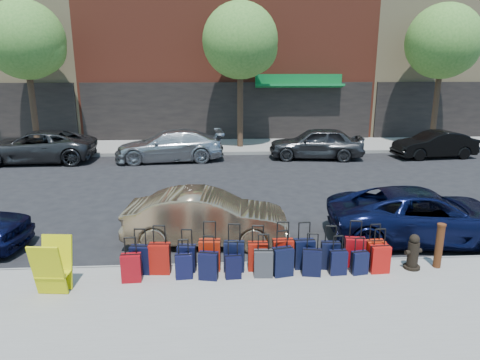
{
  "coord_description": "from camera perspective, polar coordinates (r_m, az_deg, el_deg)",
  "views": [
    {
      "loc": [
        -0.9,
        -12.94,
        4.25
      ],
      "look_at": [
        -0.19,
        -1.5,
        1.21
      ],
      "focal_mm": 32.0,
      "sensor_mm": 36.0,
      "label": 1
    }
  ],
  "objects": [
    {
      "name": "ground",
      "position": [
        13.65,
        0.41,
        -3.29
      ],
      "size": [
        120.0,
        120.0,
        0.0
      ],
      "primitive_type": "plane",
      "color": "black",
      "rests_on": "ground"
    },
    {
      "name": "sidewalk_near",
      "position": [
        7.73,
        3.9,
        -17.89
      ],
      "size": [
        60.0,
        4.0,
        0.15
      ],
      "primitive_type": "cube",
      "color": "gray",
      "rests_on": "ground"
    },
    {
      "name": "sidewalk_far",
      "position": [
        23.33,
        -1.28,
        4.54
      ],
      "size": [
        60.0,
        4.0,
        0.15
      ],
      "primitive_type": "cube",
      "color": "gray",
      "rests_on": "ground"
    },
    {
      "name": "curb_near",
      "position": [
        9.47,
        2.32,
        -11.3
      ],
      "size": [
        60.0,
        0.08,
        0.15
      ],
      "primitive_type": "cube",
      "color": "gray",
      "rests_on": "ground"
    },
    {
      "name": "curb_far",
      "position": [
        21.35,
        -1.06,
        3.58
      ],
      "size": [
        60.0,
        0.08,
        0.15
      ],
      "primitive_type": "cube",
      "color": "gray",
      "rests_on": "ground"
    },
    {
      "name": "tree_left",
      "position": [
        24.19,
        -26.39,
        16.14
      ],
      "size": [
        3.8,
        3.8,
        7.27
      ],
      "color": "black",
      "rests_on": "sidewalk_far"
    },
    {
      "name": "tree_center",
      "position": [
        22.52,
        0.41,
        17.81
      ],
      "size": [
        3.8,
        3.8,
        7.27
      ],
      "color": "black",
      "rests_on": "sidewalk_far"
    },
    {
      "name": "tree_right",
      "position": [
        25.49,
        25.72,
        16.07
      ],
      "size": [
        3.8,
        3.8,
        7.27
      ],
      "color": "black",
      "rests_on": "sidewalk_far"
    },
    {
      "name": "suitcase_front_0",
      "position": [
        9.09,
        -13.12,
        -10.29
      ],
      "size": [
        0.42,
        0.26,
        0.95
      ],
      "rotation": [
        0.0,
        0.0,
        -0.11
      ],
      "color": "black",
      "rests_on": "sidewalk_near"
    },
    {
      "name": "suitcase_front_1",
      "position": [
        9.0,
        -10.65,
        -10.24
      ],
      "size": [
        0.44,
        0.26,
        1.02
      ],
      "rotation": [
        0.0,
        0.0,
        -0.07
      ],
      "color": "maroon",
      "rests_on": "sidewalk_near"
    },
    {
      "name": "suitcase_front_2",
      "position": [
        9.03,
        -7.1,
        -10.28
      ],
      "size": [
        0.4,
        0.25,
        0.9
      ],
      "rotation": [
        0.0,
        0.0,
        -0.14
      ],
      "color": "black",
      "rests_on": "sidewalk_near"
    },
    {
      "name": "suitcase_front_3",
      "position": [
        9.0,
        -4.06,
        -9.93
      ],
      "size": [
        0.45,
        0.26,
        1.05
      ],
      "rotation": [
        0.0,
        0.0,
        -0.06
      ],
      "color": "#9E1C0A",
      "rests_on": "sidewalk_near"
    },
    {
      "name": "suitcase_front_4",
      "position": [
        8.95,
        -0.79,
        -10.13
      ],
      "size": [
        0.44,
        0.27,
        1.01
      ],
      "rotation": [
        0.0,
        0.0,
        -0.1
      ],
      "color": "black",
      "rests_on": "sidewalk_near"
    },
    {
      "name": "suitcase_front_5",
      "position": [
        9.0,
        2.38,
        -10.11
      ],
      "size": [
        0.41,
        0.24,
        0.96
      ],
      "rotation": [
        0.0,
        0.0,
        -0.05
      ],
      "color": "#981509",
      "rests_on": "sidewalk_near"
    },
    {
      "name": "suitcase_front_6",
      "position": [
        9.08,
        5.73,
        -9.81
      ],
      "size": [
        0.42,
        0.23,
        1.02
      ],
      "rotation": [
        0.0,
        0.0,
        0.0
      ],
      "color": "#9E150A",
      "rests_on": "sidewalk_near"
    },
    {
      "name": "suitcase_front_7",
      "position": [
        9.17,
        8.55,
        -9.7
      ],
      "size": [
        0.42,
        0.24,
        1.0
      ],
      "rotation": [
        0.0,
        0.0,
        0.04
      ],
      "color": "black",
      "rests_on": "sidewalk_near"
    },
    {
      "name": "suitcase_front_8",
      "position": [
        9.26,
        11.92,
        -9.78
      ],
      "size": [
        0.41,
        0.25,
        0.93
      ],
      "rotation": [
        0.0,
        0.0,
        -0.12
      ],
      "color": "black",
      "rests_on": "sidewalk_near"
    },
    {
      "name": "suitcase_front_9",
      "position": [
        9.47,
        15.04,
        -9.24
      ],
      "size": [
        0.44,
        0.29,
        1.0
      ],
      "rotation": [
        0.0,
        0.0,
        -0.16
      ],
      "color": "maroon",
      "rests_on": "sidewalk_near"
    },
    {
      "name": "suitcase_front_10",
      "position": [
        9.57,
        17.5,
        -9.32
      ],
      "size": [
        0.4,
        0.24,
        0.94
      ],
      "rotation": [
        0.0,
        0.0,
        0.07
      ],
      "color": "#B0200B",
      "rests_on": "sidewalk_near"
    },
    {
      "name": "suitcase_back_0",
      "position": [
        8.82,
        -14.29,
        -11.27
      ],
      "size": [
        0.39,
        0.24,
        0.91
      ],
      "rotation": [
        0.0,
        0.0,
        0.05
      ],
      "color": "maroon",
      "rests_on": "sidewalk_near"
    },
    {
      "name": "suitcase_back_2",
      "position": [
        8.76,
        -7.49,
        -11.32
      ],
      "size": [
        0.35,
        0.22,
        0.81
      ],
      "rotation": [
        0.0,
        0.0,
        0.08
      ],
      "color": "black",
      "rests_on": "sidewalk_near"
    },
    {
      "name": "suitcase_back_3",
      "position": [
        8.67,
        -4.23,
        -11.33
      ],
      "size": [
        0.41,
        0.29,
        0.9
      ],
      "rotation": [
        0.0,
        0.0,
        -0.2
      ],
      "color": "black",
      "rests_on": "sidewalk_near"
    },
    {
      "name": "suitcase_back_4",
      "position": [
        8.7,
        -0.91,
        -11.48
      ],
      "size": [
        0.33,
        0.2,
        0.77
      ],
      "rotation": [
        0.0,
        0.0,
        0.06
      ],
      "color": "black",
      "rests_on": "sidewalk_near"
    },
    {
      "name": "suitcase_back_5",
      "position": [
        8.75,
        3.13,
        -11.04
      ],
      "size": [
        0.39,
        0.24,
        0.89
      ],
      "rotation": [
        0.0,
        0.0,
        -0.05
      ],
      "color": "#343438",
      "rests_on": "sidewalk_near"
    },
    {
      "name": "suitcase_back_6",
      "position": [
        8.82,
        5.72,
        -10.77
      ],
      "size": [
        0.44,
        0.31,
        0.95
      ],
      "rotation": [
        0.0,
        0.0,
        0.21
      ],
      "color": "black",
      "rests_on": "sidewalk_near"
    },
    {
      "name": "suitcase_back_7",
      "position": [
        8.91,
        9.55,
        -10.76
      ],
      "size": [
        0.4,
        0.28,
        0.89
      ],
      "rotation": [
        0.0,
        0.0,
        -0.18
      ],
      "color": "black",
      "rests_on": "sidewalk_near"
    },
    {
      "name": "suitcase_back_8",
      "position": [
        9.06,
        12.92,
        -10.64
      ],
      "size": [
        0.35,
        0.22,
        0.82
      ],
      "rotation": [
        0.0,
        0.0,
        0.05
      ],
      "color": "black",
      "rests_on": "sidewalk_near"
    },
    {
      "name": "suitcase_back_9",
      "position": [
        9.19,
        15.64,
        -10.56
      ],
      "size": [
        0.35,
        0.24,
        0.77
      ],
      "rotation": [
        0.0,
        0.0,
        0.16
      ],
      "color": "black",
      "rests_on": "sidewalk_near"
    },
    {
      "name": "suitcase_back_10",
      "position": [
        9.35,
        18.1,
        -9.96
      ],
      "size": [
        0.4,
        0.25,
        0.93
      ],
      "rotation": [
        0.0,
        0.0,
        0.06
      ],
      "color": "#B30F0B",
      "rests_on": "sidewalk_near"
    },
    {
      "name": "fire_hydrant",
      "position": [
        9.73,
        22.08,
        -8.98
      ],
      "size": [
        0.39,
        0.34,
        0.76
      ],
      "rotation": [
        0.0,
        0.0,
        0.25
      ],
      "color": "black",
      "rests_on": "sidewalk_near"
    },
    {
      "name": "bollard",
      "position": [
        9.94,
        25.03,
        -7.87
      ],
      "size": [
        0.18,
        0.18,
        0.97
      ],
      "color": "#38190C",
      "rests_on": "sidewalk_near"
    },
    {
      "name": "display_rack",
      "position": [
        8.8,
        -23.71,
        -10.55
      ],
      "size": [
        0.64,
        0.69,
        1.03
      ],
      "rotation": [
        0.0,
        0.0,
        -0.1
      ],
      "color": "#D0CD0B",
      "rests_on": "sidewalk_near"
    },
    {
      "name": "car_near_1",
      "position": [
        10.59,
        -4.46,
        -5.01
      ],
      "size": [
        4.09,
        1.69,
        1.32
      ],
      "primitive_type": "imported",
      "rotation": [
        0.0,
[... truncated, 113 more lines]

